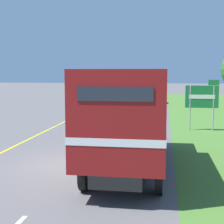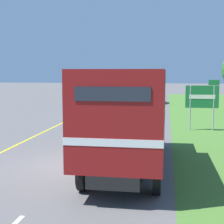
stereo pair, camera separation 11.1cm
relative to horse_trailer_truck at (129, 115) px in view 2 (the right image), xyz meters
The scene contains 11 objects.
ground_plane 2.90m from the horse_trailer_truck, behind, with size 200.00×200.00×0.00m, color #5B5959.
edge_line_yellow 14.89m from the horse_trailer_truck, 113.13° to the left, with size 0.12×61.17×0.01m, color yellow.
centre_dash_near 3.01m from the horse_trailer_truck, 157.82° to the left, with size 0.12×2.60×0.01m, color white.
centre_dash_mid_a 7.99m from the horse_trailer_truck, 105.71° to the left, with size 0.12×2.60×0.01m, color white.
centre_dash_mid_b 14.35m from the horse_trailer_truck, 98.49° to the left, with size 0.12×2.60×0.01m, color white.
centre_dash_far 20.86m from the horse_trailer_truck, 95.80° to the left, with size 0.12×2.60×0.01m, color white.
centre_dash_farthest 27.41m from the horse_trailer_truck, 94.40° to the left, with size 0.12×2.60×0.01m, color white.
horse_trailer_truck is the anchor object (origin of this frame).
lead_car_white 15.16m from the horse_trailer_truck, 104.50° to the left, with size 1.80×4.24×1.81m.
lead_car_silver_ahead 27.29m from the horse_trailer_truck, 90.37° to the left, with size 1.80×3.92×2.02m.
highway_sign 9.61m from the horse_trailer_truck, 68.99° to the left, with size 1.95×0.09×3.05m.
Camera 2 is at (3.42, -12.29, 3.48)m, focal length 55.00 mm.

